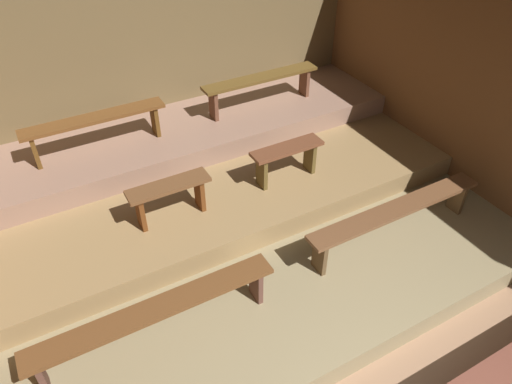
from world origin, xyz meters
name	(u,v)px	position (x,y,z in m)	size (l,w,h in m)	color
ground	(264,272)	(0.00, 2.72, -0.04)	(6.40, 6.24, 0.08)	#8A674C
wall_back	(162,66)	(0.00, 5.47, 1.33)	(6.40, 0.06, 2.66)	brown
wall_right	(478,102)	(2.83, 2.72, 1.33)	(0.06, 6.24, 2.66)	brown
platform_lower	(238,228)	(0.00, 3.35, 0.13)	(5.60, 4.18, 0.26)	#807150
platform_middle	(209,176)	(0.00, 4.12, 0.39)	(5.60, 2.63, 0.26)	olive
platform_upper	(187,134)	(0.00, 4.79, 0.65)	(5.60, 1.30, 0.26)	#8B6856
bench_lower_left	(156,314)	(-1.34, 2.25, 0.62)	(2.18, 0.24, 0.44)	brown
bench_lower_right	(396,213)	(1.34, 2.25, 0.62)	(2.18, 0.24, 0.44)	brown
bench_middle_left	(169,194)	(-0.72, 3.47, 0.83)	(0.88, 0.24, 0.44)	brown
bench_middle_right	(287,156)	(0.72, 3.47, 0.83)	(0.88, 0.24, 0.44)	brown
bench_upper_left	(95,124)	(-1.11, 4.76, 1.12)	(1.66, 0.24, 0.44)	brown
bench_upper_right	(261,83)	(1.11, 4.76, 1.12)	(1.66, 0.24, 0.44)	brown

